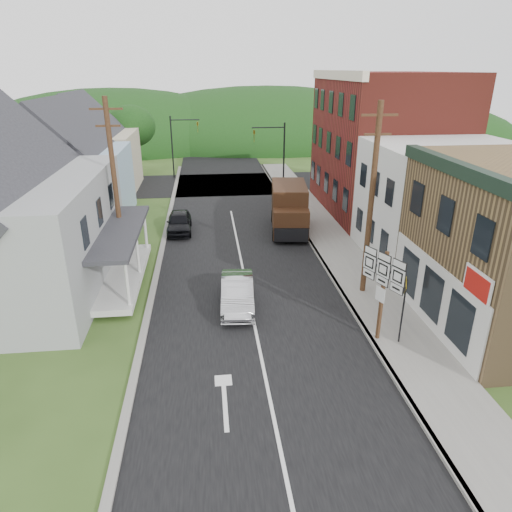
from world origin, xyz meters
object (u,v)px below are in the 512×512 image
object	(u,v)px
delivery_van	(289,209)
dark_sedan	(179,222)
warning_sign	(404,300)
silver_sedan	(237,293)
route_sign_cluster	(382,284)

from	to	relation	value
delivery_van	dark_sedan	bearing A→B (deg)	-177.89
delivery_van	warning_sign	xyz separation A→B (m)	(1.90, -14.06, 0.45)
silver_sedan	dark_sedan	world-z (taller)	silver_sedan
dark_sedan	silver_sedan	bearing A→B (deg)	-74.70
silver_sedan	delivery_van	bearing A→B (deg)	71.01
silver_sedan	delivery_van	xyz separation A→B (m)	(4.22, 10.21, 0.88)
silver_sedan	dark_sedan	bearing A→B (deg)	109.46
silver_sedan	route_sign_cluster	world-z (taller)	route_sign_cluster
silver_sedan	warning_sign	bearing A→B (deg)	-28.69
silver_sedan	warning_sign	size ratio (longest dim) A/B	1.42
dark_sedan	warning_sign	size ratio (longest dim) A/B	1.36
dark_sedan	warning_sign	xyz separation A→B (m)	(9.24, -14.71, 1.34)
silver_sedan	route_sign_cluster	distance (m)	6.68
delivery_van	route_sign_cluster	world-z (taller)	route_sign_cluster
dark_sedan	warning_sign	bearing A→B (deg)	-58.57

